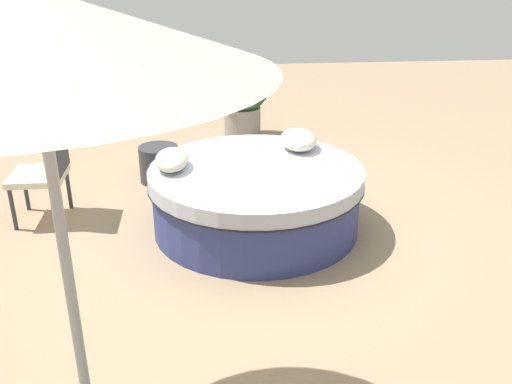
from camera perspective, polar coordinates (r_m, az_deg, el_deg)
ground_plane at (r=5.38m, az=-0.00°, el=-3.54°), size 16.00×16.00×0.00m
round_bed at (r=5.25m, az=-0.00°, el=-0.53°), size 1.98×1.98×0.60m
throw_pillow_0 at (r=5.62m, az=4.30°, el=5.31°), size 0.50×0.35×0.19m
throw_pillow_1 at (r=5.15m, az=-8.54°, el=3.26°), size 0.50×0.30×0.17m
patio_chair at (r=5.69m, az=-20.35°, el=2.61°), size 0.52×0.50×0.98m
patio_umbrella at (r=2.28m, az=-21.78°, el=14.09°), size 1.85×1.85×2.34m
planter at (r=7.76m, az=-1.41°, el=10.11°), size 0.76×0.76×1.13m
side_table at (r=6.45m, az=-9.77°, el=2.83°), size 0.44×0.44×0.41m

